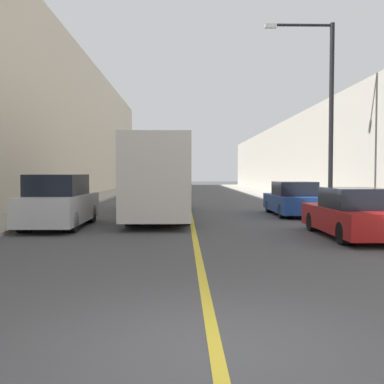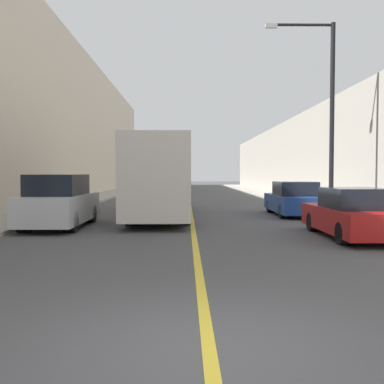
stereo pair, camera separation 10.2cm
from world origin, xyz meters
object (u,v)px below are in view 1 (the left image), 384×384
at_px(bus, 162,177).
at_px(car_right_near, 353,215).
at_px(parked_suv_left, 59,203).
at_px(car_right_mid, 293,200).
at_px(street_lamp_right, 325,105).

distance_m(bus, car_right_near, 9.26).
bearing_deg(parked_suv_left, car_right_near, -15.84).
bearing_deg(car_right_mid, car_right_near, -89.58).
distance_m(parked_suv_left, street_lamp_right, 11.85).
height_order(parked_suv_left, street_lamp_right, street_lamp_right).
xyz_separation_m(bus, car_right_mid, (5.95, 0.08, -1.06)).
bearing_deg(bus, street_lamp_right, -5.51).
relative_size(bus, car_right_mid, 2.53).
distance_m(car_right_near, car_right_mid, 7.05).
xyz_separation_m(parked_suv_left, street_lamp_right, (10.55, 3.61, 3.99)).
height_order(car_right_mid, street_lamp_right, street_lamp_right).
distance_m(bus, street_lamp_right, 7.80).
relative_size(car_right_near, street_lamp_right, 0.56).
bearing_deg(car_right_near, street_lamp_right, 79.89).
bearing_deg(car_right_near, car_right_mid, 90.42).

